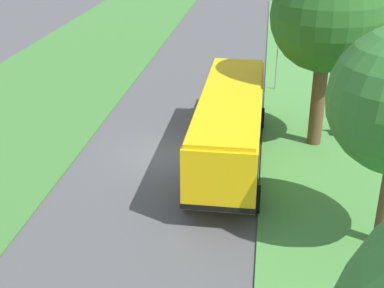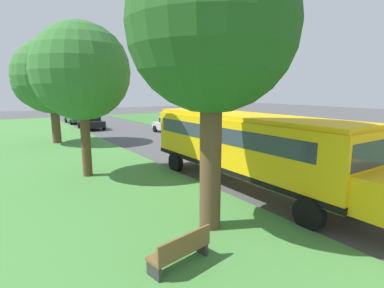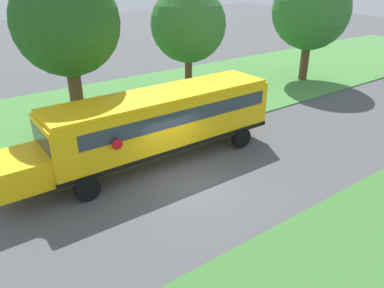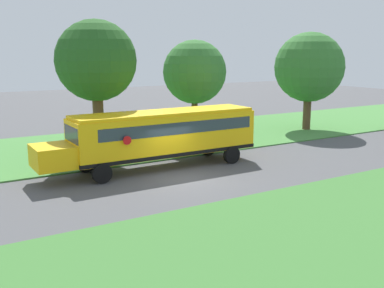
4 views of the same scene
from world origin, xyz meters
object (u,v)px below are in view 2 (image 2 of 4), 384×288
object	(u,v)px
park_bench	(181,250)
school_bus	(249,144)
car_silver_nearest	(170,124)
car_green_furthest	(76,116)
oak_tree_beside_bus	(210,30)
car_black_middle	(91,121)
oak_tree_far_end	(49,78)
oak_tree_roadside_mid	(81,69)

from	to	relation	value
park_bench	school_bus	bearing A→B (deg)	32.27
car_silver_nearest	car_green_furthest	xyz separation A→B (m)	(-5.60, 14.39, 0.00)
school_bus	oak_tree_beside_bus	bearing A→B (deg)	-149.50
school_bus	car_black_middle	bearing A→B (deg)	90.37
car_silver_nearest	car_black_middle	distance (m)	9.32
school_bus	oak_tree_far_end	xyz separation A→B (m)	(-5.06, 16.11, 3.13)
car_silver_nearest	oak_tree_beside_bus	world-z (taller)	oak_tree_beside_bus
school_bus	car_black_middle	world-z (taller)	school_bus
oak_tree_far_end	car_silver_nearest	bearing A→B (deg)	0.76
oak_tree_far_end	oak_tree_beside_bus	bearing A→B (deg)	-85.97
oak_tree_far_end	oak_tree_roadside_mid	bearing A→B (deg)	-91.46
car_green_furthest	oak_tree_roadside_mid	xyz separation A→B (m)	(-5.18, -25.20, 4.25)
car_silver_nearest	oak_tree_beside_bus	bearing A→B (deg)	-116.52
car_black_middle	oak_tree_far_end	world-z (taller)	oak_tree_far_end
car_green_furthest	park_bench	distance (m)	34.56
oak_tree_roadside_mid	car_silver_nearest	bearing A→B (deg)	45.06
oak_tree_roadside_mid	school_bus	bearing A→B (deg)	-45.60
oak_tree_beside_bus	car_green_furthest	bearing A→B (deg)	83.72
car_silver_nearest	oak_tree_far_end	xyz separation A→B (m)	(-10.51, -0.14, 4.18)
car_black_middle	park_bench	distance (m)	27.73
school_bus	oak_tree_roadside_mid	bearing A→B (deg)	134.40
oak_tree_far_end	park_bench	xyz separation A→B (m)	(-0.47, -19.61, -4.58)
oak_tree_beside_bus	park_bench	xyz separation A→B (m)	(-1.76, -1.27, -5.30)
car_black_middle	car_silver_nearest	bearing A→B (deg)	-53.07
car_green_furthest	park_bench	world-z (taller)	car_green_furthest
oak_tree_far_end	park_bench	world-z (taller)	oak_tree_far_end
car_silver_nearest	car_black_middle	world-z (taller)	same
car_black_middle	car_green_furthest	world-z (taller)	same
car_silver_nearest	park_bench	bearing A→B (deg)	-119.07
park_bench	car_green_furthest	bearing A→B (deg)	81.05
car_green_furthest	oak_tree_roadside_mid	bearing A→B (deg)	-101.62
oak_tree_beside_bus	oak_tree_far_end	xyz separation A→B (m)	(-1.29, 18.33, -0.73)
park_bench	oak_tree_roadside_mid	bearing A→B (deg)	88.74
car_black_middle	oak_tree_beside_bus	world-z (taller)	oak_tree_beside_bus
oak_tree_far_end	school_bus	bearing A→B (deg)	-72.56
school_bus	oak_tree_beside_bus	world-z (taller)	oak_tree_beside_bus
car_silver_nearest	park_bench	xyz separation A→B (m)	(-10.98, -19.74, -0.40)
car_green_furthest	oak_tree_beside_bus	world-z (taller)	oak_tree_beside_bus
school_bus	park_bench	distance (m)	6.70
car_silver_nearest	oak_tree_roadside_mid	size ratio (longest dim) A/B	0.61
car_green_furthest	oak_tree_roadside_mid	distance (m)	26.07
school_bus	oak_tree_far_end	size ratio (longest dim) A/B	1.55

